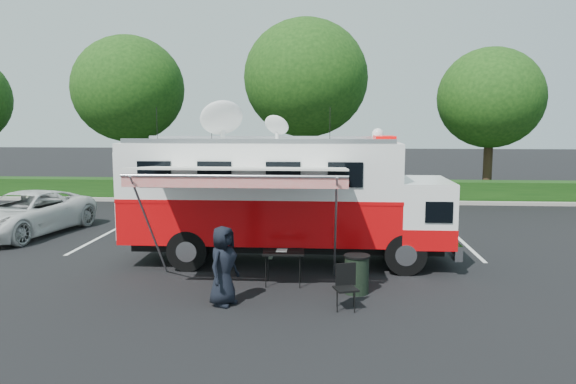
% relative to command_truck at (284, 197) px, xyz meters
% --- Properties ---
extents(ground_plane, '(120.00, 120.00, 0.00)m').
position_rel_command_truck_xyz_m(ground_plane, '(0.08, 0.00, -1.83)').
color(ground_plane, black).
rests_on(ground_plane, ground).
extents(back_border, '(60.00, 6.14, 8.87)m').
position_rel_command_truck_xyz_m(back_border, '(1.22, 12.90, 3.17)').
color(back_border, '#9E998E').
rests_on(back_border, ground_plane).
extents(stall_lines, '(24.12, 5.50, 0.01)m').
position_rel_command_truck_xyz_m(stall_lines, '(-0.42, 3.00, -1.83)').
color(stall_lines, silver).
rests_on(stall_lines, ground_plane).
extents(command_truck, '(8.91, 2.45, 4.28)m').
position_rel_command_truck_xyz_m(command_truck, '(0.00, 0.00, 0.00)').
color(command_truck, black).
rests_on(command_truck, ground_plane).
extents(awning, '(4.86, 2.52, 2.94)m').
position_rel_command_truck_xyz_m(awning, '(-0.80, -2.55, 0.92)').
color(awning, silver).
rests_on(awning, ground_plane).
extents(white_suv, '(3.45, 5.70, 1.48)m').
position_rel_command_truck_xyz_m(white_suv, '(-9.13, 3.01, -1.83)').
color(white_suv, silver).
rests_on(white_suv, ground_plane).
extents(person, '(0.84, 0.99, 1.72)m').
position_rel_command_truck_xyz_m(person, '(-1.01, -3.71, -1.83)').
color(person, black).
rests_on(person, ground_plane).
extents(folding_table, '(1.02, 0.75, 0.83)m').
position_rel_command_truck_xyz_m(folding_table, '(0.16, -2.17, -1.05)').
color(folding_table, black).
rests_on(folding_table, ground_plane).
extents(folding_chair, '(0.56, 0.59, 0.94)m').
position_rel_command_truck_xyz_m(folding_chair, '(1.59, -3.73, -1.28)').
color(folding_chair, black).
rests_on(folding_chair, ground_plane).
extents(trash_bin, '(0.60, 0.60, 0.89)m').
position_rel_command_truck_xyz_m(trash_bin, '(1.87, -2.69, -1.38)').
color(trash_bin, black).
rests_on(trash_bin, ground_plane).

